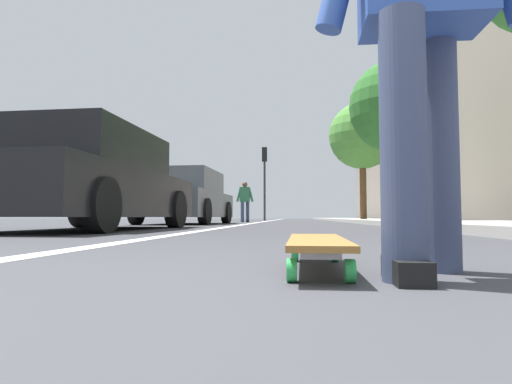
# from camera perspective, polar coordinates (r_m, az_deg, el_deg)

# --- Properties ---
(ground_plane) EXTENTS (80.00, 80.00, 0.00)m
(ground_plane) POSITION_cam_1_polar(r_m,az_deg,el_deg) (10.77, 4.78, -4.35)
(ground_plane) COLOR #38383D
(lane_stripe_white) EXTENTS (52.00, 0.16, 0.01)m
(lane_stripe_white) POSITION_cam_1_polar(r_m,az_deg,el_deg) (20.81, 1.59, -3.85)
(lane_stripe_white) COLOR silver
(lane_stripe_white) RESTS_ON ground
(sidewalk_curb) EXTENTS (52.00, 3.20, 0.11)m
(sidewalk_curb) POSITION_cam_1_polar(r_m,az_deg,el_deg) (19.08, 15.56, -3.62)
(sidewalk_curb) COLOR #9E9B93
(sidewalk_curb) RESTS_ON ground
(building_facade) EXTENTS (40.00, 1.20, 10.93)m
(building_facade) POSITION_cam_1_polar(r_m,az_deg,el_deg) (24.28, 21.05, 9.44)
(building_facade) COLOR gray
(building_facade) RESTS_ON ground
(skateboard) EXTENTS (0.84, 0.21, 0.11)m
(skateboard) POSITION_cam_1_polar(r_m,az_deg,el_deg) (1.60, 8.06, -6.85)
(skateboard) COLOR green
(skateboard) RESTS_ON ground
(parked_car_near) EXTENTS (4.54, 2.17, 1.49)m
(parked_car_near) POSITION_cam_1_polar(r_m,az_deg,el_deg) (7.00, -21.22, 1.25)
(parked_car_near) COLOR black
(parked_car_near) RESTS_ON ground
(parked_car_mid) EXTENTS (4.45, 2.13, 1.49)m
(parked_car_mid) POSITION_cam_1_polar(r_m,az_deg,el_deg) (12.28, -9.28, -0.82)
(parked_car_mid) COLOR #4C5156
(parked_car_mid) RESTS_ON ground
(traffic_light) EXTENTS (0.33, 0.28, 4.13)m
(traffic_light) POSITION_cam_1_polar(r_m,az_deg,el_deg) (24.36, 1.14, 2.96)
(traffic_light) COLOR #2D2D2D
(traffic_light) RESTS_ON ground
(street_tree_mid) EXTENTS (2.78, 2.78, 4.88)m
(street_tree_mid) POSITION_cam_1_polar(r_m,az_deg,el_deg) (13.76, 18.06, 10.59)
(street_tree_mid) COLOR brown
(street_tree_mid) RESTS_ON ground
(street_tree_far) EXTENTS (2.99, 2.99, 5.34)m
(street_tree_far) POSITION_cam_1_polar(r_m,az_deg,el_deg) (20.08, 13.87, 7.18)
(street_tree_far) COLOR brown
(street_tree_far) RESTS_ON ground
(pedestrian_distant) EXTENTS (0.43, 0.67, 1.54)m
(pedestrian_distant) POSITION_cam_1_polar(r_m,az_deg,el_deg) (16.39, -1.47, -0.93)
(pedestrian_distant) COLOR #384260
(pedestrian_distant) RESTS_ON ground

